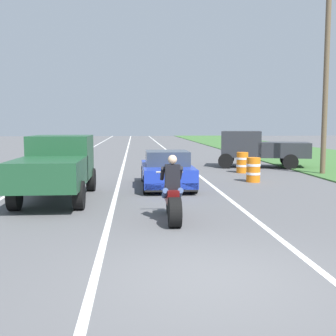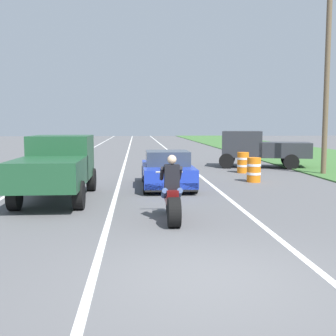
% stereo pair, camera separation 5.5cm
% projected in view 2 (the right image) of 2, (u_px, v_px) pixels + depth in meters
% --- Properties ---
extents(ground_plane, '(160.00, 160.00, 0.00)m').
position_uv_depth(ground_plane, '(210.00, 278.00, 6.53)').
color(ground_plane, '#565659').
extents(lane_stripe_left_solid, '(0.14, 120.00, 0.01)m').
position_uv_depth(lane_stripe_left_solid, '(66.00, 163.00, 25.96)').
color(lane_stripe_left_solid, white).
rests_on(lane_stripe_left_solid, ground).
extents(lane_stripe_right_solid, '(0.14, 120.00, 0.01)m').
position_uv_depth(lane_stripe_right_solid, '(183.00, 162.00, 26.51)').
color(lane_stripe_right_solid, white).
rests_on(lane_stripe_right_solid, ground).
extents(lane_stripe_centre_dashed, '(0.14, 120.00, 0.01)m').
position_uv_depth(lane_stripe_centre_dashed, '(125.00, 162.00, 26.23)').
color(lane_stripe_centre_dashed, white).
rests_on(lane_stripe_centre_dashed, ground).
extents(motorcycle_with_rider, '(0.70, 2.21, 1.62)m').
position_uv_depth(motorcycle_with_rider, '(172.00, 197.00, 10.27)').
color(motorcycle_with_rider, black).
rests_on(motorcycle_with_rider, ground).
extents(sports_car_blue, '(1.84, 4.30, 1.37)m').
position_uv_depth(sports_car_blue, '(167.00, 170.00, 15.93)').
color(sports_car_blue, '#1E38B2').
rests_on(sports_car_blue, ground).
extents(pickup_truck_left_lane_dark_green, '(2.02, 4.80, 1.98)m').
position_uv_depth(pickup_truck_left_lane_dark_green, '(57.00, 164.00, 13.21)').
color(pickup_truck_left_lane_dark_green, '#1E4C2D').
rests_on(pickup_truck_left_lane_dark_green, ground).
extents(pickup_truck_right_shoulder_dark_grey, '(5.14, 3.14, 1.98)m').
position_uv_depth(pickup_truck_right_shoulder_dark_grey, '(259.00, 147.00, 23.19)').
color(pickup_truck_right_shoulder_dark_grey, '#2D3035').
rests_on(pickup_truck_right_shoulder_dark_grey, ground).
extents(utility_pole_roadside, '(0.24, 0.24, 8.48)m').
position_uv_depth(utility_pole_roadside, '(327.00, 83.00, 19.47)').
color(utility_pole_roadside, brown).
rests_on(utility_pole_roadside, ground).
extents(construction_barrel_nearest, '(0.58, 0.58, 1.00)m').
position_uv_depth(construction_barrel_nearest, '(254.00, 170.00, 17.34)').
color(construction_barrel_nearest, orange).
rests_on(construction_barrel_nearest, ground).
extents(construction_barrel_mid, '(0.58, 0.58, 1.00)m').
position_uv_depth(construction_barrel_mid, '(243.00, 162.00, 20.64)').
color(construction_barrel_mid, orange).
rests_on(construction_barrel_mid, ground).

